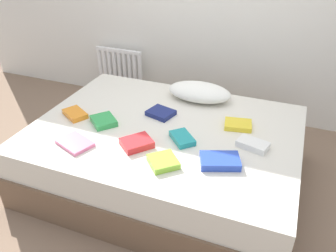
% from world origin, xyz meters
% --- Properties ---
extents(ground_plane, '(8.00, 8.00, 0.00)m').
position_xyz_m(ground_plane, '(0.00, 0.00, 0.00)').
color(ground_plane, '#7F6651').
extents(bed, '(2.00, 1.50, 0.50)m').
position_xyz_m(bed, '(0.00, 0.00, 0.25)').
color(bed, brown).
rests_on(bed, ground).
extents(radiator, '(0.56, 0.04, 0.50)m').
position_xyz_m(radiator, '(-1.05, 1.20, 0.35)').
color(radiator, white).
rests_on(radiator, ground).
extents(pillow, '(0.55, 0.32, 0.14)m').
position_xyz_m(pillow, '(0.10, 0.53, 0.57)').
color(pillow, white).
rests_on(pillow, bed).
extents(textbook_blue, '(0.29, 0.24, 0.05)m').
position_xyz_m(textbook_blue, '(0.49, -0.29, 0.52)').
color(textbook_blue, '#2847B7').
rests_on(textbook_blue, bed).
extents(textbook_pink, '(0.29, 0.25, 0.03)m').
position_xyz_m(textbook_pink, '(-0.50, -0.45, 0.51)').
color(textbook_pink, pink).
rests_on(textbook_pink, bed).
extents(textbook_yellow, '(0.22, 0.19, 0.04)m').
position_xyz_m(textbook_yellow, '(0.51, 0.20, 0.52)').
color(textbook_yellow, yellow).
rests_on(textbook_yellow, bed).
extents(textbook_green, '(0.25, 0.25, 0.04)m').
position_xyz_m(textbook_green, '(-0.46, -0.12, 0.52)').
color(textbook_green, green).
rests_on(textbook_green, bed).
extents(textbook_teal, '(0.23, 0.23, 0.04)m').
position_xyz_m(textbook_teal, '(0.18, -0.13, 0.52)').
color(textbook_teal, teal).
rests_on(textbook_teal, bed).
extents(textbook_red, '(0.25, 0.26, 0.05)m').
position_xyz_m(textbook_red, '(-0.09, -0.30, 0.52)').
color(textbook_red, red).
rests_on(textbook_red, bed).
extents(textbook_white, '(0.23, 0.17, 0.05)m').
position_xyz_m(textbook_white, '(0.65, -0.03, 0.52)').
color(textbook_white, white).
rests_on(textbook_white, bed).
extents(textbook_orange, '(0.24, 0.22, 0.04)m').
position_xyz_m(textbook_orange, '(-0.73, -0.11, 0.52)').
color(textbook_orange, orange).
rests_on(textbook_orange, bed).
extents(textbook_lime, '(0.24, 0.24, 0.04)m').
position_xyz_m(textbook_lime, '(0.15, -0.43, 0.52)').
color(textbook_lime, '#8CC638').
rests_on(textbook_lime, bed).
extents(textbook_navy, '(0.23, 0.21, 0.04)m').
position_xyz_m(textbook_navy, '(-0.10, 0.16, 0.52)').
color(textbook_navy, navy).
rests_on(textbook_navy, bed).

